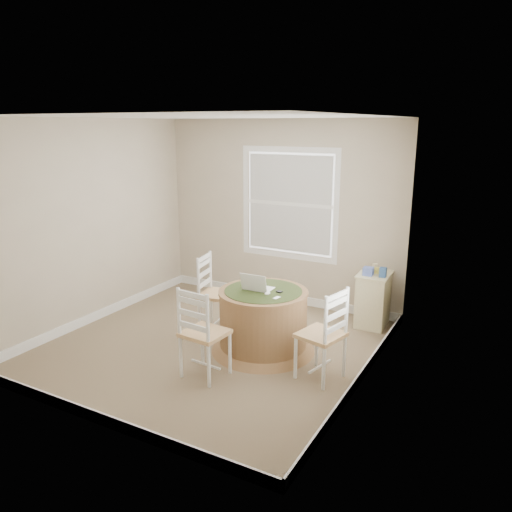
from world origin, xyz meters
The scene contains 14 objects.
room centered at (0.17, 0.16, 1.30)m, with size 3.64×3.64×2.64m.
round_table centered at (0.58, 0.20, 0.39)m, with size 1.19×1.19×0.72m.
chair_left centered at (-0.19, 0.44, 0.47)m, with size 0.42×0.40×0.95m, color white, non-canonical shape.
chair_near centered at (0.34, -0.62, 0.47)m, with size 0.42×0.40×0.95m, color white, non-canonical shape.
chair_right centered at (1.39, -0.09, 0.47)m, with size 0.42×0.40×0.95m, color white, non-canonical shape.
laptop centered at (0.50, 0.20, 0.75)m, with size 0.32×0.28×0.22m.
mouse centered at (0.67, 0.12, 0.73)m, with size 0.06×0.09×0.03m, color white.
phone centered at (0.82, 0.04, 0.72)m, with size 0.04×0.09×0.02m, color #B7BABF.
keys centered at (0.76, 0.23, 0.72)m, with size 0.06×0.05×0.03m, color black.
corner_chest centered at (1.46, 1.54, 0.35)m, with size 0.41×0.54×0.69m.
tissue_box centered at (1.42, 1.44, 0.74)m, with size 0.12×0.12×0.10m, color #5B74D2.
box_yellow centered at (1.50, 1.58, 0.72)m, with size 0.15×0.10×0.06m, color gold.
box_blue centered at (1.58, 1.45, 0.75)m, with size 0.08×0.08×0.12m, color #355EA0.
cup_cream centered at (1.43, 1.67, 0.74)m, with size 0.07×0.07×0.09m, color beige.
Camera 1 is at (3.05, -4.48, 2.53)m, focal length 35.00 mm.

